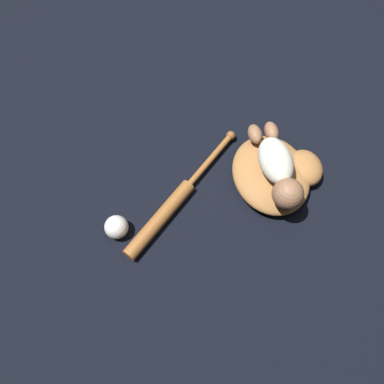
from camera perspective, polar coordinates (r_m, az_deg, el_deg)
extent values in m
plane|color=black|center=(1.34, 9.98, 2.33)|extent=(6.00, 6.00, 0.00)
ellipsoid|color=#A8703D|center=(1.31, 11.89, 2.71)|extent=(0.34, 0.29, 0.08)
ellipsoid|color=#A8703D|center=(1.35, 16.85, 3.51)|extent=(0.15, 0.13, 0.08)
ellipsoid|color=silver|center=(1.24, 12.62, 4.71)|extent=(0.19, 0.13, 0.09)
sphere|color=#936647|center=(1.18, 14.39, -0.25)|extent=(0.10, 0.10, 0.10)
ellipsoid|color=#936647|center=(1.33, 12.01, 9.04)|extent=(0.08, 0.06, 0.05)
ellipsoid|color=#936647|center=(1.31, 9.56, 8.71)|extent=(0.08, 0.06, 0.05)
cylinder|color=#9E602D|center=(1.23, -4.92, -4.11)|extent=(0.27, 0.24, 0.05)
cylinder|color=#9E602D|center=(1.33, 2.84, 4.99)|extent=(0.21, 0.18, 0.02)
sphere|color=brown|center=(1.39, 5.93, 8.55)|extent=(0.03, 0.03, 0.03)
sphere|color=white|center=(1.22, -11.44, -5.25)|extent=(0.08, 0.08, 0.08)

